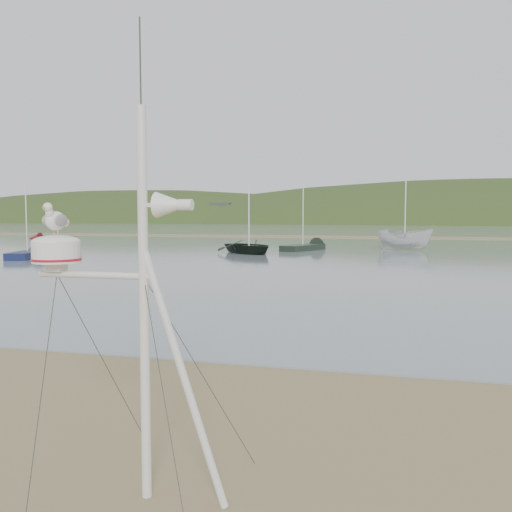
% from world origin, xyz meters
% --- Properties ---
extents(ground, '(560.00, 560.00, 0.00)m').
position_xyz_m(ground, '(0.00, 0.00, 0.00)').
color(ground, olive).
rests_on(ground, ground).
extents(water, '(560.00, 256.00, 0.04)m').
position_xyz_m(water, '(0.00, 132.00, 0.02)').
color(water, slate).
rests_on(water, ground).
extents(sandbar, '(560.00, 7.00, 0.07)m').
position_xyz_m(sandbar, '(0.00, 70.00, 0.07)').
color(sandbar, olive).
rests_on(sandbar, water).
extents(hill_ridge, '(620.00, 180.00, 80.00)m').
position_xyz_m(hill_ridge, '(18.52, 235.00, -19.70)').
color(hill_ridge, '#253817').
rests_on(hill_ridge, ground).
extents(far_cottages, '(294.40, 6.30, 8.00)m').
position_xyz_m(far_cottages, '(3.00, 196.00, 4.00)').
color(far_cottages, silver).
rests_on(far_cottages, ground).
extents(mast_rig, '(2.28, 2.43, 5.14)m').
position_xyz_m(mast_rig, '(1.89, -1.29, 1.24)').
color(mast_rig, silver).
rests_on(mast_rig, ground).
extents(boat_dark, '(3.37, 3.61, 5.37)m').
position_xyz_m(boat_dark, '(-6.90, 35.35, 2.73)').
color(boat_dark, black).
rests_on(boat_dark, water).
extents(boat_white, '(2.37, 2.34, 4.96)m').
position_xyz_m(boat_white, '(5.28, 43.23, 2.52)').
color(boat_white, silver).
rests_on(boat_white, water).
extents(sailboat_dark_mid, '(4.01, 6.76, 6.62)m').
position_xyz_m(sailboat_dark_mid, '(-2.68, 41.72, 0.30)').
color(sailboat_dark_mid, black).
rests_on(sailboat_dark_mid, ground).
extents(dinghy_red_far, '(5.92, 1.58, 1.43)m').
position_xyz_m(dinghy_red_far, '(-36.89, 50.73, 0.29)').
color(dinghy_red_far, maroon).
rests_on(dinghy_red_far, ground).
extents(sailboat_blue_near, '(3.09, 6.18, 6.01)m').
position_xyz_m(sailboat_blue_near, '(-21.24, 27.96, 0.30)').
color(sailboat_blue_near, '#12193F').
rests_on(sailboat_blue_near, ground).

